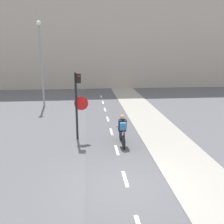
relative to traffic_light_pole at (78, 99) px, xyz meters
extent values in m
plane|color=#5B5B60|center=(1.70, -4.62, -2.03)|extent=(120.00, 120.00, 0.00)
cube|color=#56565B|center=(1.70, -4.62, -2.02)|extent=(2.73, 60.00, 0.02)
cube|color=white|center=(1.70, -4.12, -2.01)|extent=(0.12, 1.10, 0.00)
cube|color=white|center=(1.70, -1.62, -2.01)|extent=(0.12, 1.10, 0.00)
cube|color=white|center=(1.70, 0.88, -2.01)|extent=(0.12, 1.10, 0.00)
cube|color=white|center=(1.70, 3.38, -2.01)|extent=(0.12, 1.10, 0.00)
cube|color=white|center=(1.70, 5.88, -2.01)|extent=(0.12, 1.10, 0.00)
cube|color=white|center=(1.70, 8.38, -2.01)|extent=(0.12, 1.10, 0.00)
cube|color=white|center=(1.70, 10.88, -2.01)|extent=(0.12, 1.10, 0.00)
cube|color=#A8A399|center=(4.26, -4.62, -2.01)|extent=(2.40, 60.00, 0.05)
cube|color=#B2A899|center=(1.70, 18.12, 3.33)|extent=(60.00, 5.00, 10.72)
cylinder|color=black|center=(-0.08, 0.00, -0.39)|extent=(0.11, 0.11, 3.29)
cube|color=black|center=(0.07, 0.00, 0.99)|extent=(0.20, 0.20, 0.44)
sphere|color=red|center=(0.07, -0.11, 1.10)|extent=(0.09, 0.09, 0.09)
cone|color=red|center=(0.15, 0.00, -0.22)|extent=(0.67, 0.01, 0.67)
cone|color=silver|center=(0.15, 0.00, -0.22)|extent=(0.60, 0.02, 0.60)
cylinder|color=gray|center=(-2.94, 7.65, 0.98)|extent=(0.14, 0.14, 6.02)
sphere|color=silver|center=(-2.94, 7.65, 4.10)|extent=(0.36, 0.36, 0.36)
cylinder|color=black|center=(2.02, -1.47, -1.72)|extent=(0.07, 0.63, 0.63)
cylinder|color=black|center=(2.02, -0.41, -1.72)|extent=(0.07, 0.63, 0.63)
cylinder|color=navy|center=(2.02, -0.74, -1.55)|extent=(0.04, 0.67, 0.39)
cylinder|color=navy|center=(2.02, -1.23, -1.54)|extent=(0.04, 0.35, 0.41)
cylinder|color=navy|center=(2.02, -0.90, -1.36)|extent=(0.04, 0.98, 0.07)
cylinder|color=navy|center=(2.02, -1.27, -1.73)|extent=(0.04, 0.40, 0.05)
cylinder|color=black|center=(2.02, -0.41, -1.32)|extent=(0.46, 0.03, 0.03)
cube|color=black|center=(2.02, -1.02, -1.06)|extent=(0.36, 0.31, 0.59)
sphere|color=tan|center=(2.02, -0.98, -0.68)|extent=(0.22, 0.22, 0.22)
cylinder|color=#232328|center=(1.92, -1.06, -1.49)|extent=(0.04, 0.07, 0.39)
cylinder|color=#232328|center=(2.12, -1.06, -1.49)|extent=(0.04, 0.07, 0.39)
cube|color=#3370B2|center=(2.02, -1.20, -1.04)|extent=(0.28, 0.23, 0.39)
camera|label=1|loc=(0.49, -11.79, 2.37)|focal=40.00mm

